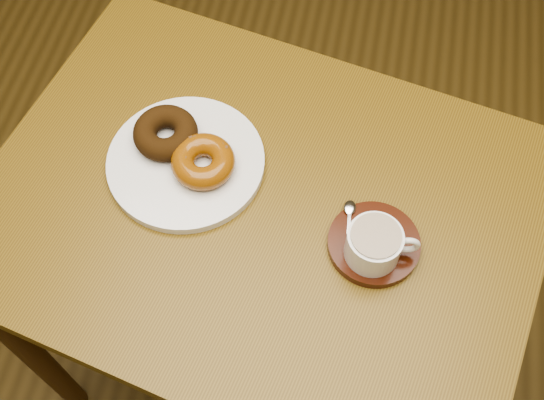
% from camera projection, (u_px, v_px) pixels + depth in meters
% --- Properties ---
extents(cafe_table, '(1.01, 0.84, 0.83)m').
position_uv_depth(cafe_table, '(261.00, 241.00, 1.21)').
color(cafe_table, brown).
rests_on(cafe_table, ground).
extents(donut_plate, '(0.36, 0.36, 0.02)m').
position_uv_depth(donut_plate, '(186.00, 162.00, 1.12)').
color(donut_plate, white).
rests_on(donut_plate, cafe_table).
extents(donut_cinnamon, '(0.13, 0.13, 0.04)m').
position_uv_depth(donut_cinnamon, '(166.00, 133.00, 1.12)').
color(donut_cinnamon, black).
rests_on(donut_cinnamon, donut_plate).
extents(donut_caramel, '(0.14, 0.14, 0.04)m').
position_uv_depth(donut_caramel, '(203.00, 162.00, 1.09)').
color(donut_caramel, brown).
rests_on(donut_caramel, donut_plate).
extents(saucer, '(0.19, 0.19, 0.02)m').
position_uv_depth(saucer, '(374.00, 244.00, 1.05)').
color(saucer, '#331106').
rests_on(saucer, cafe_table).
extents(coffee_cup, '(0.11, 0.08, 0.06)m').
position_uv_depth(coffee_cup, '(375.00, 244.00, 1.01)').
color(coffee_cup, white).
rests_on(coffee_cup, saucer).
extents(teaspoon, '(0.02, 0.09, 0.01)m').
position_uv_depth(teaspoon, '(350.00, 212.00, 1.06)').
color(teaspoon, silver).
rests_on(teaspoon, saucer).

